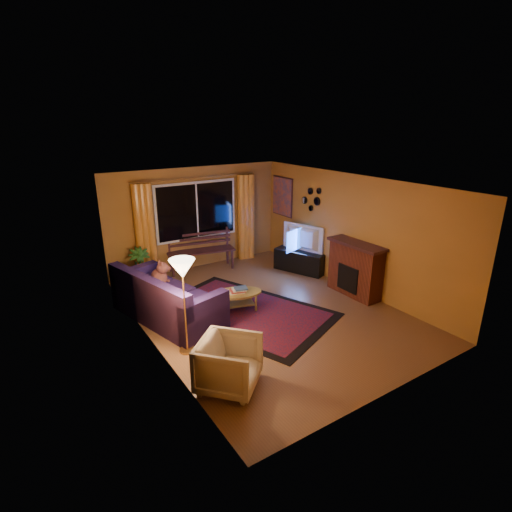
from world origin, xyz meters
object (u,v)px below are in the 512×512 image
floor_lamp (185,307)px  coffee_table (236,301)px  sofa (167,295)px  tv_console (300,261)px  armchair (229,362)px  bench (201,261)px

floor_lamp → coffee_table: bearing=30.9°
sofa → tv_console: (3.62, 0.55, -0.21)m
coffee_table → tv_console: tv_console is taller
coffee_table → sofa: bearing=161.9°
armchair → floor_lamp: (-0.13, 1.17, 0.39)m
bench → tv_console: 2.43m
sofa → tv_console: 3.67m
coffee_table → tv_console: size_ratio=0.82×
armchair → coffee_table: bearing=15.2°
armchair → floor_lamp: floor_lamp is taller
tv_console → armchair: bearing=-163.3°
sofa → floor_lamp: floor_lamp is taller
bench → tv_console: bearing=-24.0°
armchair → floor_lamp: bearing=53.9°
armchair → floor_lamp: size_ratio=0.51×
floor_lamp → sofa: bearing=82.3°
coffee_table → tv_console: 2.57m
bench → armchair: bearing=-100.0°
tv_console → bench: bearing=122.6°
sofa → bench: bearing=35.5°
coffee_table → armchair: bearing=-122.6°
armchair → tv_console: armchair is taller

